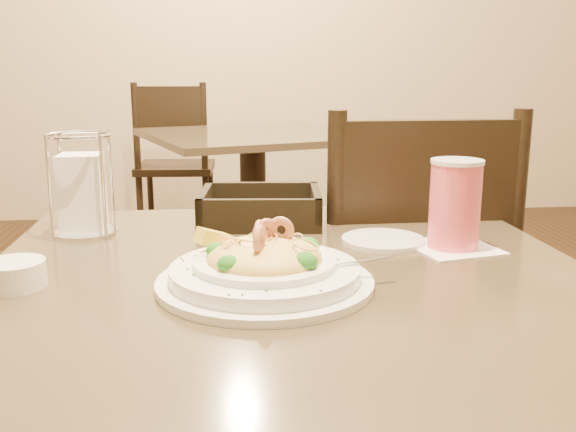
{
  "coord_description": "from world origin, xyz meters",
  "views": [
    {
      "loc": [
        -0.1,
        -0.89,
        1.01
      ],
      "look_at": [
        0.0,
        0.02,
        0.79
      ],
      "focal_mm": 40.0,
      "sensor_mm": 36.0,
      "label": 1
    }
  ],
  "objects": [
    {
      "name": "main_table",
      "position": [
        0.0,
        0.0,
        0.49
      ],
      "size": [
        0.9,
        0.9,
        0.71
      ],
      "color": "black",
      "rests_on": "ground"
    },
    {
      "name": "background_table",
      "position": [
        0.06,
        2.06,
        0.49
      ],
      "size": [
        1.14,
        1.14,
        0.71
      ],
      "rotation": [
        0.0,
        0.0,
        0.32
      ],
      "color": "black",
      "rests_on": "ground"
    },
    {
      "name": "dining_chair_near",
      "position": [
        0.3,
        0.42,
        0.5
      ],
      "size": [
        0.42,
        0.42,
        0.93
      ],
      "rotation": [
        0.0,
        0.0,
        3.14
      ],
      "color": "black",
      "rests_on": "ground"
    },
    {
      "name": "dining_chair_far",
      "position": [
        -0.34,
        2.73,
        0.5
      ],
      "size": [
        0.44,
        0.44,
        0.93
      ],
      "rotation": [
        0.0,
        0.0,
        3.08
      ],
      "color": "black",
      "rests_on": "ground"
    },
    {
      "name": "pasta_bowl",
      "position": [
        -0.04,
        -0.06,
        0.74
      ],
      "size": [
        0.33,
        0.3,
        0.1
      ],
      "rotation": [
        0.0,
        0.0,
        0.04
      ],
      "color": "white",
      "rests_on": "main_table"
    },
    {
      "name": "drink_glass",
      "position": [
        0.28,
        0.1,
        0.79
      ],
      "size": [
        0.16,
        0.16,
        0.15
      ],
      "rotation": [
        0.0,
        0.0,
        0.21
      ],
      "color": "white",
      "rests_on": "main_table"
    },
    {
      "name": "bread_basket",
      "position": [
        -0.02,
        0.32,
        0.74
      ],
      "size": [
        0.24,
        0.21,
        0.06
      ],
      "rotation": [
        0.0,
        0.0,
        -0.1
      ],
      "color": "black",
      "rests_on": "main_table"
    },
    {
      "name": "napkin_caddy",
      "position": [
        -0.34,
        0.26,
        0.79
      ],
      "size": [
        0.11,
        0.11,
        0.18
      ],
      "rotation": [
        0.0,
        0.0,
        0.4
      ],
      "color": "silver",
      "rests_on": "main_table"
    },
    {
      "name": "side_plate",
      "position": [
        0.18,
        0.14,
        0.72
      ],
      "size": [
        0.18,
        0.18,
        0.01
      ],
      "primitive_type": "cylinder",
      "rotation": [
        0.0,
        0.0,
        -0.35
      ],
      "color": "white",
      "rests_on": "main_table"
    },
    {
      "name": "butter_ramekin",
      "position": [
        -0.38,
        -0.02,
        0.73
      ],
      "size": [
        0.11,
        0.11,
        0.04
      ],
      "primitive_type": "cylinder",
      "rotation": [
        0.0,
        0.0,
        -0.33
      ],
      "color": "white",
      "rests_on": "main_table"
    }
  ]
}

